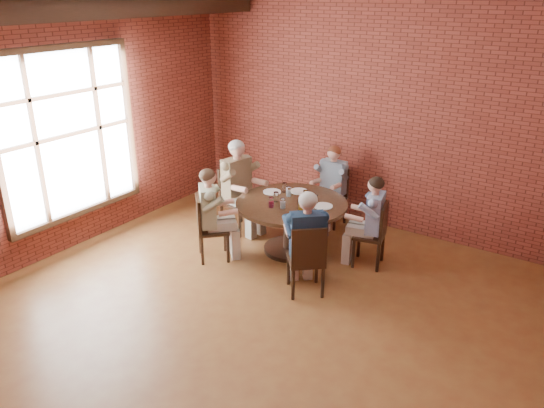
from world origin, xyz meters
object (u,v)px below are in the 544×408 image
Objects in this scene: chair_b at (333,193)px; diner_e at (306,243)px; dining_table at (291,217)px; chair_e at (307,258)px; smartphone at (318,215)px; diner_b at (331,186)px; chair_c at (236,196)px; chair_a at (375,232)px; chair_d at (207,225)px; diner_a at (370,222)px; diner_c at (240,186)px; diner_d at (213,215)px.

chair_b is 2.16m from diner_e.
dining_table is 1.18m from chair_e.
chair_e reaches higher than smartphone.
diner_b is 1.49m from chair_c.
diner_b is (-1.13, 0.86, 0.15)m from chair_a.
chair_a is (1.15, 0.27, -0.04)m from dining_table.
chair_d is 0.99× the size of chair_e.
diner_a is 0.89× the size of diner_c.
chair_a is 5.76× the size of smartphone.
chair_c is (-1.15, -1.02, 0.03)m from chair_b.
diner_c is at bearing -136.85° from diner_b.
chair_b is 0.92× the size of chair_c.
dining_table is 1.14m from diner_b.
dining_table is 1.07m from diner_c.
diner_e reaches higher than chair_c.
chair_e is at bearing -109.79° from chair_c.
chair_a is 0.68× the size of diner_e.
chair_d is at bearing -40.77° from diner_e.
diner_c is at bearing -134.67° from chair_b.
chair_b is at bearing 90.00° from diner_b.
diner_e is at bearing -137.04° from diner_d.
chair_a is at bearing -78.12° from diner_c.
chair_e is (0.77, -2.09, 0.01)m from chair_b.
chair_e is (1.82, -1.06, -0.20)m from diner_c.
diner_a is 1.43m from chair_b.
diner_b is at bearing -67.92° from diner_d.
diner_d reaches higher than diner_a.
chair_e reaches higher than chair_b.
chair_c is 1.08m from chair_d.
diner_e is at bearing -48.40° from dining_table.
chair_b is 1.49m from diner_c.
chair_d reaches higher than dining_table.
chair_c is at bearing -70.78° from chair_e.
diner_b is at bearing -90.00° from chair_b.
diner_d reaches higher than chair_a.
dining_table is 1.18m from chair_d.
chair_d is 0.71× the size of diner_d.
dining_table is 1.09× the size of diner_c.
diner_a is at bearing 13.07° from dining_table.
diner_c is 2.03m from diner_e.
diner_d reaches higher than smartphone.
diner_e reaches higher than chair_e.
chair_a is at bearing -106.91° from diner_d.
chair_b is at bearing -67.98° from chair_d.
smartphone reaches higher than dining_table.
chair_c is 1.72m from smartphone.
chair_a is 1.43m from diner_b.
diner_d reaches higher than chair_e.
diner_a is 1.39× the size of chair_b.
diner_b reaches higher than chair_d.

